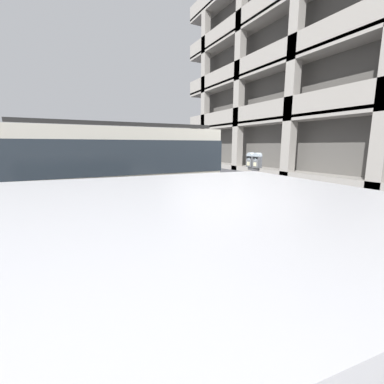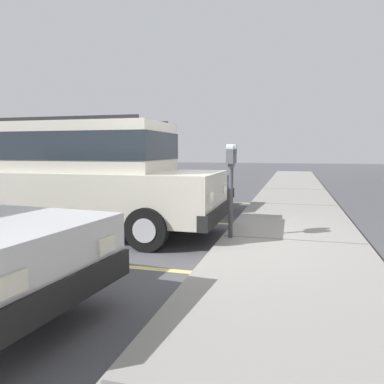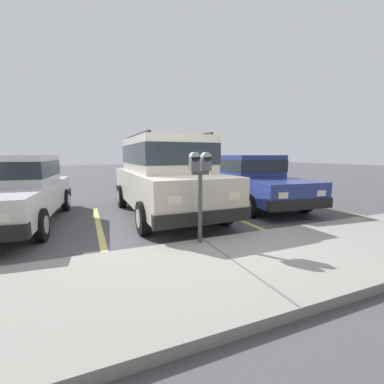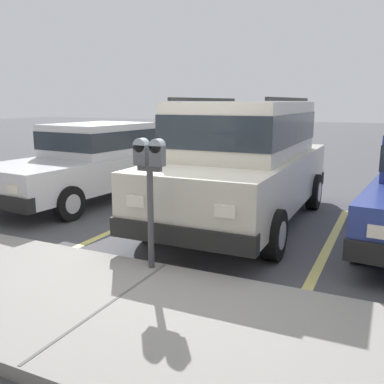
# 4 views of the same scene
# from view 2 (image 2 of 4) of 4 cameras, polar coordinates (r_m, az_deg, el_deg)

# --- Properties ---
(ground_plane) EXTENTS (80.00, 80.00, 0.10)m
(ground_plane) POSITION_cam_2_polar(r_m,az_deg,el_deg) (6.21, 2.80, -8.06)
(ground_plane) COLOR #4C4C51
(sidewalk) EXTENTS (40.00, 2.20, 0.12)m
(sidewalk) POSITION_cam_2_polar(r_m,az_deg,el_deg) (6.05, 15.03, -7.60)
(sidewalk) COLOR gray
(sidewalk) RESTS_ON ground_plane
(parking_stall_lines) EXTENTS (12.71, 4.80, 0.01)m
(parking_stall_lines) POSITION_cam_2_polar(r_m,az_deg,el_deg) (5.29, -16.35, -10.29)
(parking_stall_lines) COLOR #DBD16B
(parking_stall_lines) RESTS_ON ground_plane
(silver_suv) EXTENTS (2.04, 4.79, 2.03)m
(silver_suv) POSITION_cam_2_polar(r_m,az_deg,el_deg) (6.97, -15.57, 2.77)
(silver_suv) COLOR beige
(silver_suv) RESTS_ON ground_plane
(red_sedan) EXTENTS (2.11, 4.61, 1.54)m
(red_sedan) POSITION_cam_2_polar(r_m,az_deg,el_deg) (9.66, -8.45, 2.27)
(red_sedan) COLOR navy
(red_sedan) RESTS_ON ground_plane
(parking_meter_near) EXTENTS (0.35, 0.12, 1.47)m
(parking_meter_near) POSITION_cam_2_polar(r_m,az_deg,el_deg) (5.85, 5.99, 3.56)
(parking_meter_near) COLOR #47474C
(parking_meter_near) RESTS_ON sidewalk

